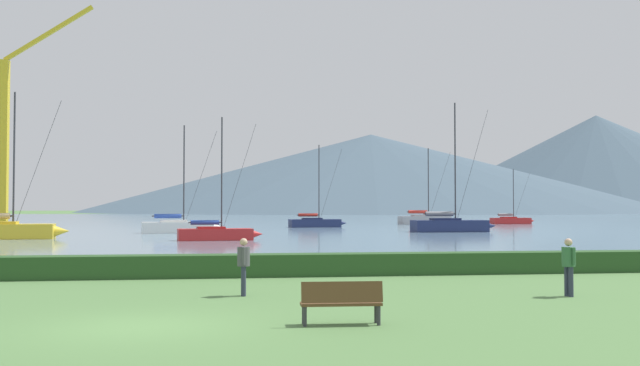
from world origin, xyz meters
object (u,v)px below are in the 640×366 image
Objects in this scene: park_bench_near_path at (341,300)px; sailboat_slip_8 at (511,220)px; sailboat_slip_6 at (179,226)px; person_standing_walker at (569,262)px; sailboat_slip_4 at (425,219)px; sailboat_slip_10 at (316,222)px; sailboat_slip_0 at (216,233)px; dock_crane at (7,153)px; person_seated_viewer at (244,262)px; sailboat_slip_2 at (451,225)px; sailboat_slip_1 at (6,230)px.

sailboat_slip_8 is at bearing 67.51° from park_bench_near_path.
person_standing_walker is (13.49, -53.35, 0.31)m from sailboat_slip_6.
sailboat_slip_4 is 1.09× the size of sailboat_slip_10.
dock_crane is at bearing 138.09° from sailboat_slip_0.
person_seated_viewer is at bearing -114.97° from sailboat_slip_4.
sailboat_slip_0 is 0.84× the size of sailboat_slip_4.
sailboat_slip_0 is 1.15× the size of sailboat_slip_8.
person_standing_walker is (-20.78, -85.29, 0.25)m from sailboat_slip_4.
person_seated_viewer is at bearing -68.10° from dock_crane.
sailboat_slip_2 is 43.10m from dock_crane.
sailboat_slip_4 is 0.53× the size of dock_crane.
sailboat_slip_1 is 41.63m from sailboat_slip_2.
sailboat_slip_0 is 57.34m from sailboat_slip_4.
sailboat_slip_1 is 49.41m from park_bench_near_path.
sailboat_slip_4 is at bearing 35.29° from sailboat_slip_6.
sailboat_slip_8 is at bearing 63.77° from person_seated_viewer.
sailboat_slip_1 is 41.45m from sailboat_slip_10.
sailboat_slip_1 is at bearing -141.23° from sailboat_slip_10.
sailboat_slip_8 is (20.08, 32.37, -0.19)m from sailboat_slip_2.
dock_crane reaches higher than sailboat_slip_4.
sailboat_slip_10 is at bearing 84.99° from park_bench_near_path.
sailboat_slip_10 reaches higher than sailboat_slip_0.
sailboat_slip_1 is 1.14× the size of sailboat_slip_10.
person_standing_walker is at bearing -109.01° from sailboat_slip_4.
sailboat_slip_6 is 0.50× the size of dock_crane.
sailboat_slip_10 reaches higher than park_bench_near_path.
sailboat_slip_8 is (60.27, 43.20, -0.17)m from sailboat_slip_1.
park_bench_near_path is (-41.13, -88.76, -0.02)m from sailboat_slip_8.
sailboat_slip_1 is at bearing -145.14° from sailboat_slip_6.
sailboat_slip_10 is 71.24m from person_standing_walker.
person_standing_walker is (26.41, -41.49, 0.24)m from sailboat_slip_1.
person_seated_viewer is at bearing -72.78° from sailboat_slip_1.
sailboat_slip_10 is 75.89m from park_bench_near_path.
dock_crane is (-62.61, -34.52, 6.88)m from sailboat_slip_8.
sailboat_slip_6 is 6.42× the size of person_standing_walker.
sailboat_slip_10 is (15.98, 17.85, -0.04)m from sailboat_slip_6.
park_bench_near_path is at bearing -111.49° from sailboat_slip_2.
sailboat_slip_0 is at bearing 93.89° from person_standing_walker.
sailboat_slip_1 reaches higher than sailboat_slip_0.
sailboat_slip_10 is at bearing 33.94° from dock_crane.
sailboat_slip_4 reaches higher than park_bench_near_path.
sailboat_slip_1 is 49.19m from person_standing_walker.
sailboat_slip_1 reaches higher than person_standing_walker.
sailboat_slip_6 is at bearing 98.56° from park_bench_near_path.
sailboat_slip_10 is (-11.29, 18.88, -0.13)m from sailboat_slip_2.
person_standing_walker is (-2.50, -71.20, 0.35)m from sailboat_slip_10.
sailboat_slip_10 reaches higher than sailboat_slip_8.
sailboat_slip_6 is 52.07m from person_seated_viewer.
sailboat_slip_4 is at bearing 65.20° from person_standing_walker.
sailboat_slip_4 is at bearing 30.59° from sailboat_slip_10.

